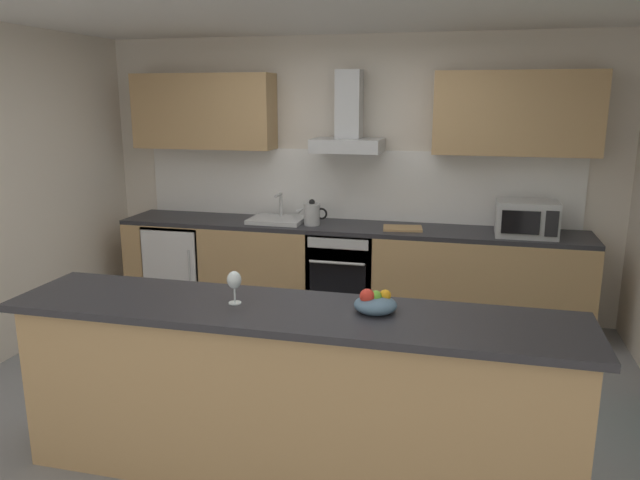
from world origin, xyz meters
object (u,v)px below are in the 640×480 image
at_px(oven, 344,272).
at_px(chopping_board, 403,228).
at_px(wine_glass, 234,281).
at_px(refrigerator, 183,264).
at_px(fruit_bowl, 375,303).
at_px(kettle, 312,214).
at_px(microwave, 527,218).
at_px(range_hood, 348,126).
at_px(sink, 277,219).

relative_size(oven, chopping_board, 2.35).
bearing_deg(wine_glass, chopping_board, 75.65).
bearing_deg(refrigerator, fruit_bowl, -46.14).
distance_m(refrigerator, chopping_board, 2.22).
height_order(kettle, chopping_board, kettle).
height_order(microwave, chopping_board, microwave).
bearing_deg(chopping_board, wine_glass, -104.35).
distance_m(microwave, range_hood, 1.74).
distance_m(refrigerator, microwave, 3.26).
height_order(kettle, wine_glass, wine_glass).
distance_m(sink, wine_glass, 2.52).
xyz_separation_m(refrigerator, kettle, (1.34, -0.03, 0.58)).
bearing_deg(sink, microwave, -1.01).
distance_m(wine_glass, fruit_bowl, 0.75).
height_order(refrigerator, sink, sink).
xyz_separation_m(range_hood, chopping_board, (0.53, -0.15, -0.88)).
distance_m(oven, range_hood, 1.33).
bearing_deg(microwave, refrigerator, 179.55).
bearing_deg(sink, chopping_board, -1.69).
bearing_deg(microwave, kettle, -179.82).
bearing_deg(wine_glass, range_hood, 88.06).
height_order(refrigerator, fruit_bowl, fruit_bowl).
bearing_deg(range_hood, sink, -169.62).
relative_size(refrigerator, fruit_bowl, 3.86).
distance_m(refrigerator, wine_glass, 2.96).
bearing_deg(oven, chopping_board, -2.56).
xyz_separation_m(oven, chopping_board, (0.53, -0.02, 0.45)).
bearing_deg(sink, kettle, -7.25).
distance_m(wine_glass, chopping_board, 2.50).
bearing_deg(refrigerator, oven, 0.10).
xyz_separation_m(range_hood, wine_glass, (-0.09, -2.57, -0.69)).
height_order(refrigerator, range_hood, range_hood).
bearing_deg(microwave, chopping_board, 179.77).
relative_size(kettle, range_hood, 0.40).
bearing_deg(refrigerator, sink, 0.80).
bearing_deg(fruit_bowl, microwave, 68.81).
xyz_separation_m(microwave, range_hood, (-1.57, 0.16, 0.74)).
bearing_deg(chopping_board, refrigerator, 179.45).
distance_m(oven, fruit_bowl, 2.53).
bearing_deg(range_hood, microwave, -5.74).
bearing_deg(oven, kettle, -173.50).
height_order(sink, chopping_board, sink).
bearing_deg(microwave, oven, 178.98).
relative_size(microwave, chopping_board, 1.47).
bearing_deg(oven, wine_glass, -92.04).
xyz_separation_m(fruit_bowl, chopping_board, (-0.12, 2.36, -0.11)).
height_order(sink, fruit_bowl, sink).
distance_m(oven, refrigerator, 1.63).
height_order(refrigerator, chopping_board, chopping_board).
bearing_deg(refrigerator, kettle, -1.33).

